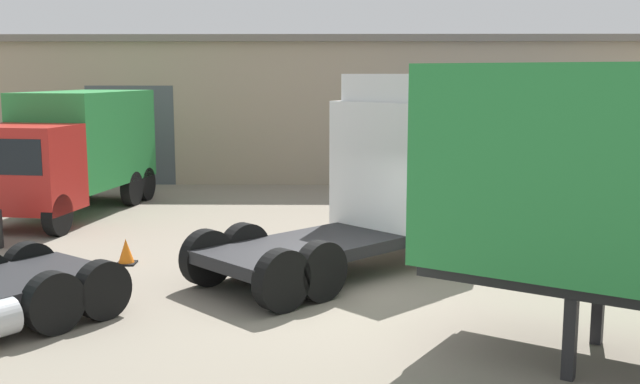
{
  "coord_description": "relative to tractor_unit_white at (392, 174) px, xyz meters",
  "views": [
    {
      "loc": [
        -0.0,
        -13.09,
        4.0
      ],
      "look_at": [
        -0.21,
        2.16,
        1.6
      ],
      "focal_mm": 42.0,
      "sensor_mm": 36.0,
      "label": 1
    }
  ],
  "objects": [
    {
      "name": "tractor_unit_white",
      "position": [
        0.0,
        0.0,
        0.0
      ],
      "size": [
        6.29,
        6.2,
        4.01
      ],
      "rotation": [
        0.0,
        0.0,
        0.77
      ],
      "color": "silver",
      "rests_on": "ground_plane"
    },
    {
      "name": "box_truck_red",
      "position": [
        -8.72,
        5.41,
        0.05
      ],
      "size": [
        3.42,
        6.87,
        3.51
      ],
      "rotation": [
        0.0,
        0.0,
        -1.73
      ],
      "color": "red",
      "rests_on": "ground_plane"
    },
    {
      "name": "warehouse_building",
      "position": [
        -1.33,
        14.36,
        0.82
      ],
      "size": [
        33.58,
        6.86,
        5.41
      ],
      "color": "tan",
      "rests_on": "ground_plane"
    },
    {
      "name": "traffic_cone",
      "position": [
        -5.67,
        -0.45,
        -1.64
      ],
      "size": [
        0.4,
        0.4,
        0.55
      ],
      "color": "black",
      "rests_on": "ground_plane"
    },
    {
      "name": "ground_plane",
      "position": [
        -1.33,
        -2.82,
        -1.89
      ],
      "size": [
        60.0,
        60.0,
        0.0
      ],
      "primitive_type": "plane",
      "color": "gray"
    },
    {
      "name": "delivery_van_blue",
      "position": [
        4.48,
        5.62,
        -0.43
      ],
      "size": [
        5.37,
        4.44,
        2.7
      ],
      "rotation": [
        0.0,
        0.0,
        0.57
      ],
      "color": "#2347A3",
      "rests_on": "ground_plane"
    }
  ]
}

